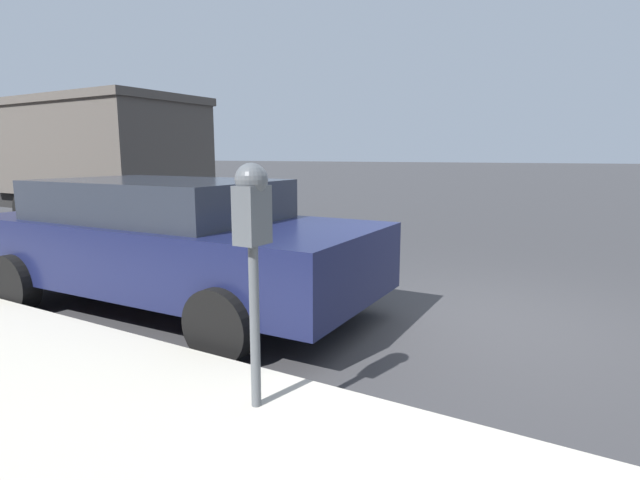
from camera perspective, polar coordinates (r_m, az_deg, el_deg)
ground_plane at (r=5.32m, az=17.07°, el=-9.31°), size 220.00×220.00×0.00m
parking_meter at (r=2.90m, az=-7.73°, el=1.83°), size 0.21×0.19×1.47m
car_navy at (r=5.74m, az=-16.71°, el=0.02°), size 2.21×4.63×1.43m
dump_truck at (r=13.20m, az=-27.20°, el=8.56°), size 2.77×7.30×2.99m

